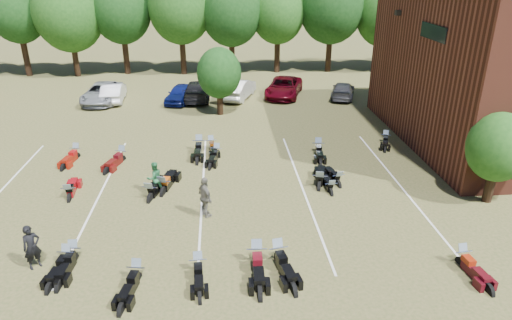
{
  "coord_description": "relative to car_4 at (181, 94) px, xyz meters",
  "views": [
    {
      "loc": [
        -1.97,
        -17.15,
        10.45
      ],
      "look_at": [
        -0.26,
        4.0,
        1.2
      ],
      "focal_mm": 32.0,
      "sensor_mm": 36.0,
      "label": 1
    }
  ],
  "objects": [
    {
      "name": "person_black",
      "position": [
        -3.87,
        -21.53,
        0.17
      ],
      "size": [
        0.76,
        0.73,
        1.75
      ],
      "primitive_type": "imported",
      "rotation": [
        0.0,
        0.0,
        0.71
      ],
      "color": "black",
      "rests_on": "ground"
    },
    {
      "name": "motorcycle_13",
      "position": [
        8.43,
        -16.67,
        -0.7
      ],
      "size": [
        0.72,
        2.02,
        1.11
      ],
      "primitive_type": null,
      "rotation": [
        0.0,
        0.0,
        3.18
      ],
      "color": "black",
      "rests_on": "ground"
    },
    {
      "name": "motorcycle_17",
      "position": [
        2.54,
        -10.34,
        -0.7
      ],
      "size": [
        0.98,
        2.16,
        1.16
      ],
      "primitive_type": null,
      "rotation": [
        0.0,
        0.0,
        0.16
      ],
      "color": "black",
      "rests_on": "ground"
    },
    {
      "name": "motorcycle_0",
      "position": [
        -2.75,
        -21.47,
        -0.7
      ],
      "size": [
        0.9,
        2.13,
        1.15
      ],
      "primitive_type": null,
      "rotation": [
        0.0,
        0.0,
        -0.12
      ],
      "color": "black",
      "rests_on": "ground"
    },
    {
      "name": "young_tree_near_building",
      "position": [
        15.65,
        -17.98,
        2.05
      ],
      "size": [
        2.8,
        2.8,
        4.16
      ],
      "color": "black",
      "rests_on": "ground"
    },
    {
      "name": "motorcycle_16",
      "position": [
        1.83,
        -10.62,
        -0.7
      ],
      "size": [
        0.89,
        2.53,
        1.39
      ],
      "primitive_type": null,
      "rotation": [
        0.0,
        0.0,
        -0.04
      ],
      "color": "black",
      "rests_on": "ground"
    },
    {
      "name": "motorcycle_8",
      "position": [
        0.25,
        -16.01,
        -0.7
      ],
      "size": [
        1.35,
        2.63,
        1.4
      ],
      "primitive_type": null,
      "rotation": [
        0.0,
        0.0,
        2.91
      ],
      "color": "black",
      "rests_on": "ground"
    },
    {
      "name": "motorcycle_12",
      "position": [
        9.0,
        -15.85,
        -0.7
      ],
      "size": [
        1.1,
        2.24,
        1.2
      ],
      "primitive_type": null,
      "rotation": [
        0.0,
        0.0,
        3.34
      ],
      "color": "black",
      "rests_on": "ground"
    },
    {
      "name": "motorcycle_20",
      "position": [
        13.4,
        -10.21,
        -0.7
      ],
      "size": [
        1.27,
        2.11,
        1.12
      ],
      "primitive_type": null,
      "rotation": [
        0.0,
        0.0,
        -0.34
      ],
      "color": "black",
      "rests_on": "ground"
    },
    {
      "name": "motorcycle_7",
      "position": [
        -4.15,
        -16.27,
        -0.7
      ],
      "size": [
        0.9,
        2.27,
        1.23
      ],
      "primitive_type": null,
      "rotation": [
        0.0,
        0.0,
        3.23
      ],
      "color": "maroon",
      "rests_on": "ground"
    },
    {
      "name": "car_6",
      "position": [
        8.54,
        1.1,
        0.07
      ],
      "size": [
        4.09,
        6.06,
        1.54
      ],
      "primitive_type": "imported",
      "rotation": [
        0.0,
        0.0,
        -0.3
      ],
      "color": "#520410",
      "rests_on": "ground"
    },
    {
      "name": "motorcycle_4",
      "position": [
        2.18,
        -22.36,
        -0.7
      ],
      "size": [
        0.79,
        2.11,
        1.15
      ],
      "primitive_type": null,
      "rotation": [
        0.0,
        0.0,
        0.06
      ],
      "color": "black",
      "rests_on": "ground"
    },
    {
      "name": "motorcycle_11",
      "position": [
        7.99,
        -16.03,
        -0.7
      ],
      "size": [
        1.42,
        2.6,
        1.38
      ],
      "primitive_type": null,
      "rotation": [
        0.0,
        0.0,
        2.87
      ],
      "color": "black",
      "rests_on": "ground"
    },
    {
      "name": "car_4",
      "position": [
        0.0,
        0.0,
        0.0
      ],
      "size": [
        2.71,
        4.42,
        1.41
      ],
      "primitive_type": "imported",
      "rotation": [
        0.0,
        0.0,
        -0.27
      ],
      "color": "#0C1555",
      "rests_on": "ground"
    },
    {
      "name": "car_1",
      "position": [
        -5.44,
        0.71,
        0.03
      ],
      "size": [
        1.86,
        4.57,
        1.47
      ],
      "primitive_type": "imported",
      "rotation": [
        0.0,
        0.0,
        3.21
      ],
      "color": "silver",
      "rests_on": "ground"
    },
    {
      "name": "person_grey",
      "position": [
        2.38,
        -18.32,
        0.25
      ],
      "size": [
        0.92,
        1.2,
        1.9
      ],
      "primitive_type": "imported",
      "rotation": [
        0.0,
        0.0,
        2.04
      ],
      "color": "#5E5B51",
      "rests_on": "ground"
    },
    {
      "name": "motorcycle_5",
      "position": [
        4.35,
        -22.02,
        -0.7
      ],
      "size": [
        0.85,
        2.52,
        1.39
      ],
      "primitive_type": null,
      "rotation": [
        0.0,
        0.0,
        -0.02
      ],
      "color": "black",
      "rests_on": "ground"
    },
    {
      "name": "motorcycle_6",
      "position": [
        12.0,
        -22.69,
        -0.7
      ],
      "size": [
        0.93,
        2.24,
        1.21
      ],
      "primitive_type": null,
      "rotation": [
        0.0,
        0.0,
        0.11
      ],
      "color": "#3F0910",
      "rests_on": "ground"
    },
    {
      "name": "motorcycle_2",
      "position": [
        0.02,
        -22.67,
        -0.7
      ],
      "size": [
        1.05,
        2.26,
        1.21
      ],
      "primitive_type": null,
      "rotation": [
        0.0,
        0.0,
        -0.17
      ],
      "color": "black",
      "rests_on": "ground"
    },
    {
      "name": "motorcycle_14",
      "position": [
        -2.52,
        -11.78,
        -0.7
      ],
      "size": [
        1.42,
        2.42,
        1.29
      ],
      "primitive_type": null,
      "rotation": [
        0.0,
        0.0,
        -0.32
      ],
      "color": "#500C0B",
      "rests_on": "ground"
    },
    {
      "name": "motorcycle_1",
      "position": [
        -2.55,
        -21.28,
        -0.7
      ],
      "size": [
        0.82,
        2.22,
        1.22
      ],
      "primitive_type": null,
      "rotation": [
        0.0,
        0.0,
        -0.06
      ],
      "color": "black",
      "rests_on": "ground"
    },
    {
      "name": "motorcycle_19",
      "position": [
        8.86,
        -11.5,
        -0.7
      ],
      "size": [
        1.02,
        2.4,
        1.3
      ],
      "primitive_type": null,
      "rotation": [
        0.0,
        0.0,
        -0.12
      ],
      "color": "black",
      "rests_on": "ground"
    },
    {
      "name": "tree_line",
      "position": [
        4.15,
        10.02,
        5.61
      ],
      "size": [
        56.0,
        6.0,
        9.79
      ],
      "color": "black",
      "rests_on": "ground"
    },
    {
      "name": "car_7",
      "position": [
        13.36,
        0.17,
        -0.07
      ],
      "size": [
        3.05,
        4.72,
        1.27
      ],
      "primitive_type": "imported",
      "rotation": [
        0.0,
        0.0,
        2.83
      ],
      "color": "#3E3E43",
      "rests_on": "ground"
    },
    {
      "name": "person_green",
      "position": [
        -0.12,
        -15.89,
        0.12
      ],
      "size": [
        1.0,
        0.94,
        1.64
      ],
      "primitive_type": "imported",
      "rotation": [
        0.0,
        0.0,
        3.68
      ],
      "color": "#27693D",
      "rests_on": "ground"
    },
    {
      "name": "ground",
      "position": [
        5.15,
        -18.98,
        -0.7
      ],
      "size": [
        160.0,
        160.0,
        0.0
      ],
      "primitive_type": "plane",
      "color": "brown",
      "rests_on": "ground"
    },
    {
      "name": "motorcycle_3",
      "position": [
        5.16,
        -21.99,
        -0.7
      ],
      "size": [
        1.19,
        2.52,
        1.35
      ],
      "primitive_type": null,
      "rotation": [
        0.0,
        0.0,
        0.18
      ],
      "color": "black",
      "rests_on": "ground"
    },
    {
      "name": "motorcycle_9",
      "position": [
        -0.29,
        -16.62,
        -0.7
      ],
      "size": [
        1.36,
        2.6,
        1.38
      ],
      "primitive_type": null,
      "rotation": [
        0.0,
        0.0,
        2.9
      ],
      "color": "black",
      "rests_on": "ground"
    },
    {
      "name": "young_tree_midfield",
      "position": [
        3.15,
        -3.48,
        2.39
      ],
      "size": [
        3.2,
        3.2,
        4.7
      ],
      "color": "black",
      "rests_on": "ground"
    },
    {
      "name": "motorcycle_18",
      "position": [
        2.86,
        -11.71,
        -0.7
      ],
      "size": [
        1.17,
        2.26,
        1.2
      ],
      "primitive_type": null,
      "rotation": [
        0.0,
        0.0,
        -0.23
      ],
      "color": "black",
      "rests_on": "ground"
    },
    {
      "name": "motorcycle_15",
      "position": [
        -5.23,
        -11.11,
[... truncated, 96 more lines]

